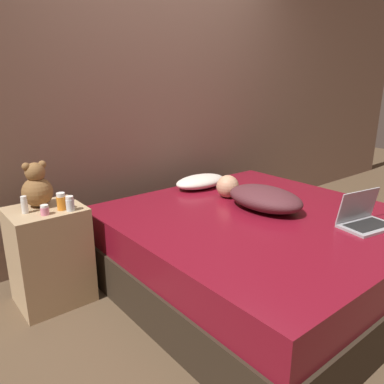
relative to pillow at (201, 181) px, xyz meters
The scene contains 12 objects.
ground_plane 0.94m from the pillow, 97.63° to the right, with size 12.00×12.00×0.00m, color brown.
wall_back 0.86m from the pillow, 102.47° to the left, with size 8.00×0.06×2.60m.
bed 0.81m from the pillow, 97.63° to the right, with size 1.78×1.82×0.52m.
nightstand 1.29m from the pillow, behind, with size 0.43×0.38×0.63m.
pillow is the anchor object (origin of this frame).
person_lying 0.63m from the pillow, 89.96° to the right, with size 0.38×0.72×0.17m.
laptop 1.28m from the pillow, 79.76° to the right, with size 0.36×0.26×0.21m.
teddy_bear 1.29m from the pillow, behind, with size 0.18×0.18×0.28m.
bottle_white 1.39m from the pillow, behind, with size 0.04×0.04×0.10m.
bottle_clear 1.18m from the pillow, behind, with size 0.05×0.05×0.09m.
bottle_pink 1.31m from the pillow, behind, with size 0.05×0.05×0.06m.
bottle_orange 1.20m from the pillow, behind, with size 0.05×0.05×0.11m.
Camera 1 is at (-1.82, -1.51, 1.38)m, focal length 35.00 mm.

